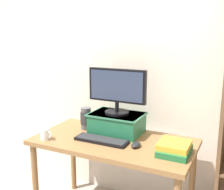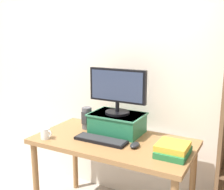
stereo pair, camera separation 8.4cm
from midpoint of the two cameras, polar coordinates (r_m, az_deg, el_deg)
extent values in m
cube|color=beige|center=(2.51, 6.26, 7.05)|extent=(7.00, 0.08, 2.60)
cube|color=olive|center=(2.23, 1.34, -9.50)|extent=(1.25, 0.65, 0.04)
cylinder|color=olive|center=(2.48, -14.23, -16.65)|extent=(0.05, 0.05, 0.68)
cylinder|color=olive|center=(2.87, -6.66, -12.24)|extent=(0.05, 0.05, 0.68)
cylinder|color=olive|center=(2.46, 17.00, -17.12)|extent=(0.05, 0.05, 0.68)
cube|color=#1E6642|center=(2.35, 2.11, -5.76)|extent=(0.41, 0.29, 0.17)
cube|color=#337A56|center=(2.32, 2.13, -3.95)|extent=(0.44, 0.31, 0.01)
cylinder|color=black|center=(2.32, 2.13, -3.57)|extent=(0.20, 0.20, 0.02)
cylinder|color=black|center=(2.31, 2.14, -2.37)|extent=(0.03, 0.03, 0.08)
cube|color=black|center=(2.27, 2.18, 1.95)|extent=(0.49, 0.04, 0.27)
cube|color=#2D3851|center=(2.25, 1.95, 1.86)|extent=(0.46, 0.00, 0.24)
cube|color=black|center=(2.19, -1.15, -9.16)|extent=(0.42, 0.13, 0.02)
cube|color=#28282B|center=(2.18, -1.15, -8.86)|extent=(0.39, 0.12, 0.00)
ellipsoid|color=black|center=(2.09, 5.83, -10.10)|extent=(0.06, 0.10, 0.04)
cube|color=#236B38|center=(2.01, 13.50, -11.21)|extent=(0.21, 0.25, 0.04)
cube|color=gold|center=(2.00, 13.43, -10.10)|extent=(0.21, 0.21, 0.04)
cylinder|color=white|center=(2.28, -12.37, -7.63)|extent=(0.07, 0.07, 0.09)
torus|color=white|center=(2.26, -11.68, -7.70)|extent=(0.06, 0.01, 0.06)
cylinder|color=#4C4C51|center=(2.45, -4.15, -4.69)|extent=(0.09, 0.09, 0.19)
cube|color=#2D2D30|center=(2.41, -4.73, -4.75)|extent=(0.05, 0.00, 0.11)
camera|label=1|loc=(0.04, -88.90, 0.24)|focal=45.00mm
camera|label=2|loc=(0.04, 91.10, -0.24)|focal=45.00mm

